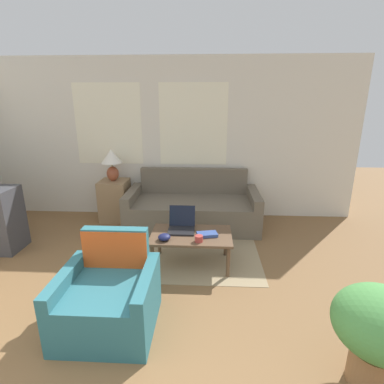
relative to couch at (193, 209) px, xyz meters
name	(u,v)px	position (x,y,z in m)	size (l,w,h in m)	color
wall_back	(156,139)	(-0.63, 0.48, 1.04)	(6.60, 0.06, 2.60)	silver
rug	(194,242)	(0.04, -0.66, -0.26)	(1.73, 2.05, 0.01)	#9E8966
couch	(193,209)	(0.00, 0.00, 0.00)	(2.04, 0.93, 0.86)	#665B4C
armchair	(110,298)	(-0.62, -2.28, -0.01)	(0.81, 0.77, 0.81)	#2D6B75
side_table	(115,200)	(-1.31, 0.15, 0.07)	(0.45, 0.45, 0.67)	#937551
table_lamp	(112,161)	(-1.31, 0.15, 0.74)	(0.33, 0.33, 0.51)	brown
coffee_table	(191,238)	(0.04, -1.24, 0.10)	(0.96, 0.59, 0.40)	brown
laptop	(182,225)	(-0.08, -1.11, 0.20)	(0.32, 0.33, 0.27)	black
cup_navy	(199,239)	(0.14, -1.43, 0.18)	(0.09, 0.09, 0.07)	#B23D38
snack_bowl	(164,237)	(-0.25, -1.41, 0.18)	(0.14, 0.14, 0.07)	#191E4C
book_red	(207,234)	(0.23, -1.27, 0.16)	(0.26, 0.18, 0.04)	#334C8E
potted_plant	(380,328)	(1.40, -2.77, 0.20)	(0.63, 0.63, 0.74)	#996B42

